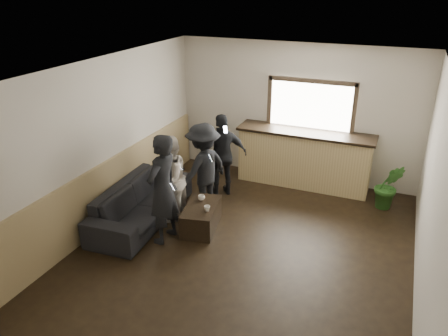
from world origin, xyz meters
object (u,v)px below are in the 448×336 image
at_px(bar_counter, 304,155).
at_px(person_b, 170,179).
at_px(cup_b, 207,209).
at_px(cup_a, 201,198).
at_px(person_a, 163,189).
at_px(person_c, 203,168).
at_px(sofa, 141,202).
at_px(person_d, 223,155).
at_px(coffee_table, 201,217).
at_px(potted_plant, 389,186).

bearing_deg(bar_counter, person_b, -128.38).
bearing_deg(bar_counter, cup_b, -112.23).
height_order(cup_a, person_a, person_a).
bearing_deg(person_b, bar_counter, 135.43).
distance_m(person_a, person_c, 1.17).
bearing_deg(person_b, cup_a, 94.53).
xyz_separation_m(bar_counter, person_a, (-1.58, -2.92, 0.26)).
xyz_separation_m(sofa, person_b, (0.45, 0.25, 0.42)).
height_order(person_b, person_d, person_d).
bearing_deg(bar_counter, person_c, -128.79).
bearing_deg(person_a, cup_a, 163.96).
relative_size(person_a, person_b, 1.18).
xyz_separation_m(person_b, person_c, (0.39, 0.52, 0.06)).
height_order(person_a, person_d, person_a).
bearing_deg(sofa, person_c, -51.23).
bearing_deg(coffee_table, sofa, -171.49).
height_order(person_a, person_c, person_a).
bearing_deg(person_c, sofa, -27.56).
relative_size(cup_a, cup_b, 1.15).
height_order(coffee_table, cup_a, cup_a).
bearing_deg(person_c, potted_plant, 133.59).
xyz_separation_m(person_a, person_c, (0.16, 1.15, -0.08)).
distance_m(sofa, coffee_table, 1.09).
xyz_separation_m(potted_plant, person_d, (-3.02, -0.62, 0.37)).
bearing_deg(cup_a, person_c, 110.01).
height_order(sofa, person_b, person_b).
distance_m(coffee_table, person_a, 0.97).
distance_m(coffee_table, person_d, 1.46).
height_order(sofa, person_a, person_a).
relative_size(sofa, person_a, 1.29).
bearing_deg(cup_a, sofa, -160.63).
xyz_separation_m(cup_b, person_a, (-0.56, -0.43, 0.44)).
xyz_separation_m(cup_a, cup_b, (0.25, -0.31, 0.00)).
xyz_separation_m(coffee_table, cup_b, (0.17, -0.12, 0.25)).
height_order(potted_plant, person_c, person_c).
height_order(person_a, person_b, person_a).
relative_size(sofa, potted_plant, 2.62).
relative_size(bar_counter, person_c, 1.64).
xyz_separation_m(coffee_table, cup_a, (-0.08, 0.19, 0.25)).
distance_m(bar_counter, cup_b, 2.69).
relative_size(cup_b, person_a, 0.06).
distance_m(sofa, person_a, 0.96).
xyz_separation_m(person_a, person_d, (0.23, 1.87, -0.09)).
height_order(potted_plant, person_a, person_a).
height_order(coffee_table, person_b, person_b).
bearing_deg(person_b, potted_plant, 111.90).
distance_m(cup_a, potted_plant, 3.42).
distance_m(cup_b, person_c, 0.90).
xyz_separation_m(bar_counter, person_d, (-1.35, -1.04, 0.17)).
relative_size(potted_plant, person_a, 0.49).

